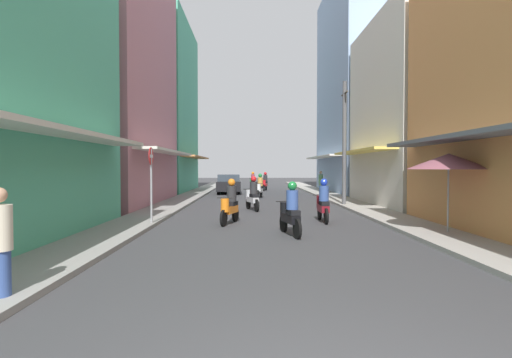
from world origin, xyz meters
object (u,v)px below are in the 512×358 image
at_px(motorbike_orange, 230,204).
at_px(street_sign_no_entry, 151,175).
at_px(motorbike_green, 253,181).
at_px(utility_pole, 344,143).
at_px(motorbike_maroon, 323,203).
at_px(vendor_umbrella, 449,161).
at_px(motorbike_black, 290,211).
at_px(motorbike_silver, 252,195).
at_px(pedestrian_foreground, 0,246).
at_px(motorbike_white, 260,187).
at_px(pedestrian_crossing, 321,182).
at_px(parked_car, 229,184).
at_px(motorbike_red, 265,182).

distance_m(motorbike_orange, street_sign_no_entry, 2.84).
height_order(motorbike_green, utility_pole, utility_pole).
bearing_deg(motorbike_orange, street_sign_no_entry, -169.08).
height_order(motorbike_maroon, vendor_umbrella, vendor_umbrella).
bearing_deg(motorbike_black, street_sign_no_entry, 156.76).
bearing_deg(motorbike_silver, pedestrian_foreground, -106.26).
distance_m(motorbike_maroon, utility_pole, 6.67).
height_order(motorbike_green, vendor_umbrella, vendor_umbrella).
height_order(motorbike_green, pedestrian_foreground, pedestrian_foreground).
xyz_separation_m(motorbike_white, motorbike_black, (0.56, -14.33, 0.00)).
height_order(motorbike_orange, utility_pole, utility_pole).
bearing_deg(pedestrian_crossing, motorbike_maroon, -99.61).
bearing_deg(motorbike_maroon, motorbike_green, 95.96).
bearing_deg(pedestrian_foreground, motorbike_silver, 73.74).
height_order(parked_car, street_sign_no_entry, street_sign_no_entry).
height_order(motorbike_orange, pedestrian_crossing, pedestrian_crossing).
bearing_deg(motorbike_silver, motorbike_maroon, -57.45).
bearing_deg(pedestrian_crossing, street_sign_no_entry, -116.57).
xyz_separation_m(motorbike_red, motorbike_maroon, (1.39, -19.71, 0.00)).
bearing_deg(motorbike_maroon, motorbike_silver, 122.55).
height_order(motorbike_orange, parked_car, motorbike_orange).
bearing_deg(street_sign_no_entry, motorbike_red, 77.57).
bearing_deg(parked_car, motorbike_maroon, -75.11).
bearing_deg(motorbike_black, vendor_umbrella, -2.37).
distance_m(parked_car, utility_pole, 12.29).
distance_m(motorbike_maroon, motorbike_black, 3.21).
xyz_separation_m(motorbike_maroon, street_sign_no_entry, (-5.94, -0.94, 1.01)).
height_order(motorbike_orange, motorbike_black, same).
relative_size(pedestrian_foreground, street_sign_no_entry, 0.64).
height_order(utility_pole, street_sign_no_entry, utility_pole).
bearing_deg(vendor_umbrella, pedestrian_crossing, 90.71).
xyz_separation_m(motorbike_maroon, motorbike_silver, (-2.53, 3.96, 0.00)).
distance_m(motorbike_maroon, pedestrian_crossing, 16.77).
relative_size(motorbike_red, street_sign_no_entry, 0.68).
bearing_deg(utility_pole, motorbike_black, -112.38).
bearing_deg(utility_pole, motorbike_white, 126.09).
relative_size(motorbike_white, utility_pole, 0.29).
relative_size(motorbike_silver, utility_pole, 0.28).
xyz_separation_m(motorbike_green, utility_pole, (4.54, -17.51, 2.51)).
relative_size(motorbike_orange, parked_car, 0.42).
distance_m(motorbike_maroon, parked_car, 16.58).
xyz_separation_m(motorbike_green, street_sign_no_entry, (-3.51, -24.26, 1.01)).
bearing_deg(pedestrian_foreground, motorbike_black, 50.78).
xyz_separation_m(motorbike_silver, parked_car, (-1.74, 12.07, 0.04)).
distance_m(motorbike_red, utility_pole, 14.55).
bearing_deg(motorbike_red, utility_pole, -75.86).
bearing_deg(motorbike_silver, motorbike_black, -81.12).
height_order(motorbike_black, motorbike_silver, same).
bearing_deg(vendor_umbrella, parked_car, 110.96).
bearing_deg(parked_car, pedestrian_foreground, -94.51).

